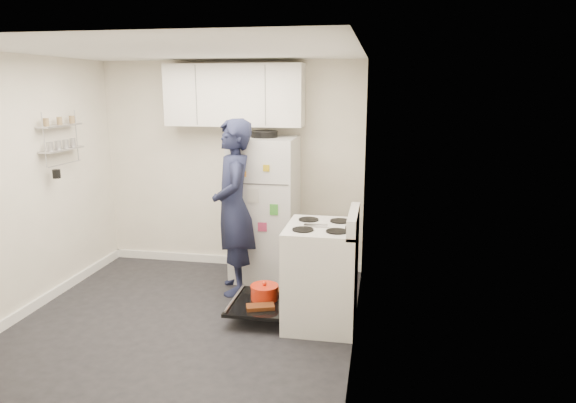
% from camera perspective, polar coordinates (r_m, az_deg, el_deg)
% --- Properties ---
extents(room, '(3.21, 3.21, 2.51)m').
position_cam_1_polar(room, '(4.85, -11.81, 0.64)').
color(room, black).
rests_on(room, ground).
extents(electric_range, '(0.66, 0.76, 1.10)m').
position_cam_1_polar(electric_range, '(4.86, 3.58, -8.20)').
color(electric_range, silver).
rests_on(electric_range, ground).
extents(open_oven_door, '(0.55, 0.70, 0.22)m').
position_cam_1_polar(open_oven_door, '(5.08, -2.96, -10.68)').
color(open_oven_door, black).
rests_on(open_oven_door, ground).
extents(refrigerator, '(0.72, 0.74, 1.71)m').
position_cam_1_polar(refrigerator, '(5.92, -2.57, -0.73)').
color(refrigerator, silver).
rests_on(refrigerator, ground).
extents(upper_cabinets, '(1.60, 0.33, 0.70)m').
position_cam_1_polar(upper_cabinets, '(6.03, -5.97, 11.67)').
color(upper_cabinets, silver).
rests_on(upper_cabinets, room).
extents(wall_shelf_rack, '(0.14, 0.60, 0.61)m').
position_cam_1_polar(wall_shelf_rack, '(5.89, -23.95, 6.51)').
color(wall_shelf_rack, '#B2B2B7').
rests_on(wall_shelf_rack, room).
extents(person, '(0.65, 0.79, 1.87)m').
position_cam_1_polar(person, '(5.49, -6.06, -0.66)').
color(person, '#191D37').
rests_on(person, ground).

